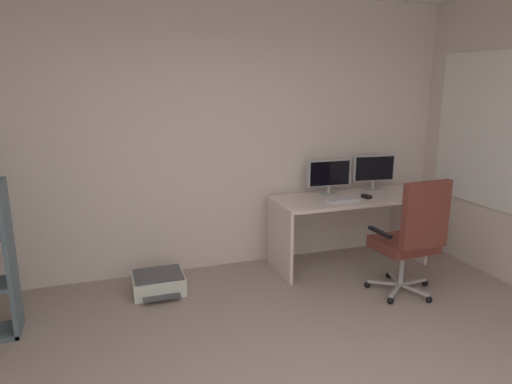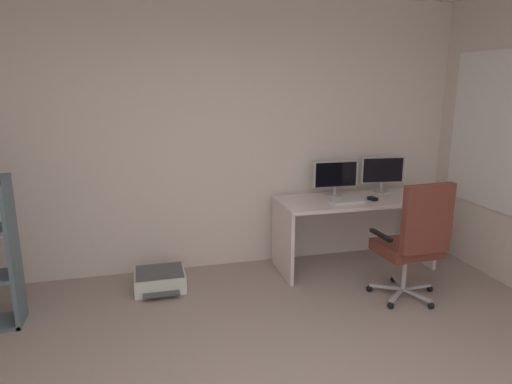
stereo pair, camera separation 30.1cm
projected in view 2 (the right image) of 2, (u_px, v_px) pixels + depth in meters
The scene contains 10 objects.
wall_back at pixel (208, 137), 4.66m from camera, with size 5.41×0.10×2.77m, color silver.
window_pane at pixel (500, 132), 4.40m from camera, with size 0.01×1.25×1.46m, color white.
window_frame at pixel (499, 132), 4.40m from camera, with size 0.02×1.33×1.54m, color white.
desk at pixel (354, 216), 4.79m from camera, with size 1.62×0.67×0.75m.
monitor_main at pixel (335, 176), 4.83m from camera, with size 0.49×0.18×0.37m.
monitor_secondary at pixel (382, 172), 4.96m from camera, with size 0.48×0.18×0.39m.
keyboard at pixel (347, 202), 4.58m from camera, with size 0.34×0.13×0.02m, color silver.
computer_mouse at pixel (372, 199), 4.67m from camera, with size 0.06×0.10×0.03m, color black.
office_chair at pixel (415, 239), 3.98m from camera, with size 0.63×0.63×1.12m.
printer at pixel (160, 280), 4.36m from camera, with size 0.48×0.46×0.19m.
Camera 2 is at (-0.69, -1.90, 1.94)m, focal length 31.99 mm.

